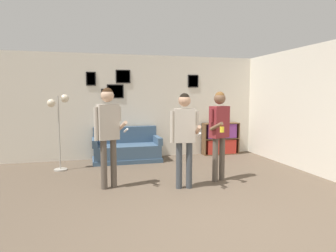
{
  "coord_description": "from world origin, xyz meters",
  "views": [
    {
      "loc": [
        -1.65,
        -3.07,
        1.66
      ],
      "look_at": [
        -0.23,
        2.39,
        1.07
      ],
      "focal_mm": 32.0,
      "sensor_mm": 36.0,
      "label": 1
    }
  ],
  "objects_px": {
    "person_watcher_holding_cup": "(219,126)",
    "couch": "(127,150)",
    "floor_lamp": "(59,115)",
    "bookshelf": "(221,139)",
    "person_player_foreground_left": "(108,126)",
    "person_player_foreground_center": "(184,130)"
  },
  "relations": [
    {
      "from": "couch",
      "to": "bookshelf",
      "type": "relative_size",
      "value": 1.64
    },
    {
      "from": "bookshelf",
      "to": "person_player_foreground_center",
      "type": "height_order",
      "value": "person_player_foreground_center"
    },
    {
      "from": "person_player_foreground_left",
      "to": "person_watcher_holding_cup",
      "type": "xyz_separation_m",
      "value": [
        2.09,
        -0.06,
        -0.05
      ]
    },
    {
      "from": "floor_lamp",
      "to": "person_player_foreground_center",
      "type": "relative_size",
      "value": 0.99
    },
    {
      "from": "floor_lamp",
      "to": "person_watcher_holding_cup",
      "type": "distance_m",
      "value": 3.46
    },
    {
      "from": "person_player_foreground_left",
      "to": "person_player_foreground_center",
      "type": "xyz_separation_m",
      "value": [
        1.29,
        -0.34,
        -0.07
      ]
    },
    {
      "from": "couch",
      "to": "floor_lamp",
      "type": "xyz_separation_m",
      "value": [
        -1.53,
        -0.59,
        0.95
      ]
    },
    {
      "from": "bookshelf",
      "to": "person_player_foreground_center",
      "type": "xyz_separation_m",
      "value": [
        -1.93,
        -2.7,
        0.6
      ]
    },
    {
      "from": "person_watcher_holding_cup",
      "to": "bookshelf",
      "type": "bearing_deg",
      "value": 64.79
    },
    {
      "from": "person_player_foreground_center",
      "to": "bookshelf",
      "type": "bearing_deg",
      "value": 54.43
    },
    {
      "from": "person_player_foreground_center",
      "to": "person_player_foreground_left",
      "type": "bearing_deg",
      "value": 165.18
    },
    {
      "from": "couch",
      "to": "floor_lamp",
      "type": "distance_m",
      "value": 1.9
    },
    {
      "from": "couch",
      "to": "person_watcher_holding_cup",
      "type": "distance_m",
      "value": 2.79
    },
    {
      "from": "person_watcher_holding_cup",
      "to": "couch",
      "type": "bearing_deg",
      "value": 124.42
    },
    {
      "from": "bookshelf",
      "to": "floor_lamp",
      "type": "bearing_deg",
      "value": -169.34
    },
    {
      "from": "floor_lamp",
      "to": "person_player_foreground_left",
      "type": "distance_m",
      "value": 1.84
    },
    {
      "from": "floor_lamp",
      "to": "person_watcher_holding_cup",
      "type": "height_order",
      "value": "person_watcher_holding_cup"
    },
    {
      "from": "floor_lamp",
      "to": "bookshelf",
      "type": "bearing_deg",
      "value": 10.66
    },
    {
      "from": "person_player_foreground_left",
      "to": "person_player_foreground_center",
      "type": "distance_m",
      "value": 1.34
    },
    {
      "from": "bookshelf",
      "to": "person_player_foreground_center",
      "type": "bearing_deg",
      "value": -125.57
    },
    {
      "from": "couch",
      "to": "person_watcher_holding_cup",
      "type": "bearing_deg",
      "value": -55.58
    },
    {
      "from": "couch",
      "to": "bookshelf",
      "type": "xyz_separation_m",
      "value": [
        2.65,
        0.2,
        0.16
      ]
    }
  ]
}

